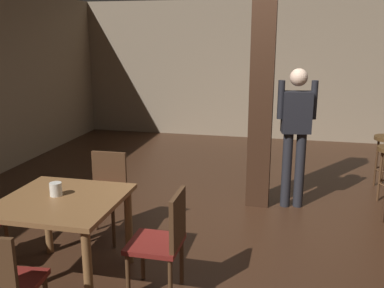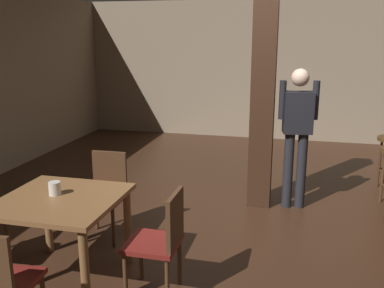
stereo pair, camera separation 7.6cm
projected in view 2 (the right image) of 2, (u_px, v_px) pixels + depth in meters
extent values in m
plane|color=#382114|center=(247.00, 229.00, 4.76)|extent=(10.80, 10.80, 0.00)
cube|color=gray|center=(275.00, 71.00, 8.66)|extent=(8.00, 0.10, 2.80)
cube|color=#382114|center=(263.00, 95.00, 5.14)|extent=(0.28, 0.28, 2.80)
cube|color=brown|center=(60.00, 200.00, 3.60)|extent=(0.98, 0.98, 0.04)
cylinder|color=brown|center=(128.00, 226.00, 3.99)|extent=(0.07, 0.07, 0.73)
cylinder|color=brown|center=(47.00, 217.00, 4.19)|extent=(0.07, 0.07, 0.73)
cylinder|color=brown|center=(85.00, 273.00, 3.20)|extent=(0.07, 0.07, 0.73)
cube|color=maroon|center=(103.00, 198.00, 4.45)|extent=(0.43, 0.43, 0.04)
cube|color=#4C301C|center=(110.00, 172.00, 4.57)|extent=(0.38, 0.04, 0.45)
cylinder|color=#4C301C|center=(113.00, 226.00, 4.30)|extent=(0.04, 0.04, 0.43)
cylinder|color=#4C301C|center=(81.00, 223.00, 4.38)|extent=(0.04, 0.04, 0.43)
cylinder|color=#4C301C|center=(126.00, 213.00, 4.63)|extent=(0.04, 0.04, 0.43)
cylinder|color=#4C301C|center=(96.00, 210.00, 4.71)|extent=(0.04, 0.04, 0.43)
cube|color=maroon|center=(5.00, 283.00, 2.91)|extent=(0.46, 0.46, 0.04)
cylinder|color=#4C301C|center=(7.00, 239.00, 4.03)|extent=(0.04, 0.04, 0.43)
cube|color=maroon|center=(153.00, 243.00, 3.47)|extent=(0.42, 0.42, 0.04)
cube|color=#4C301C|center=(175.00, 220.00, 3.37)|extent=(0.04, 0.38, 0.45)
cylinder|color=#4C301C|center=(125.00, 277.00, 3.40)|extent=(0.04, 0.04, 0.43)
cylinder|color=#4C301C|center=(141.00, 255.00, 3.73)|extent=(0.04, 0.04, 0.43)
cylinder|color=#4C301C|center=(167.00, 283.00, 3.32)|extent=(0.04, 0.04, 0.43)
cylinder|color=#4C301C|center=(179.00, 260.00, 3.65)|extent=(0.04, 0.04, 0.43)
cylinder|color=silver|center=(55.00, 188.00, 3.65)|extent=(0.10, 0.10, 0.11)
cube|color=black|center=(298.00, 113.00, 5.09)|extent=(0.37, 0.26, 0.50)
sphere|color=beige|center=(300.00, 78.00, 4.99)|extent=(0.24, 0.24, 0.21)
cylinder|color=#232328|center=(301.00, 171.00, 5.26)|extent=(0.14, 0.14, 0.95)
cylinder|color=#232328|center=(288.00, 170.00, 5.27)|extent=(0.14, 0.14, 0.95)
cylinder|color=black|center=(316.00, 100.00, 5.04)|extent=(0.09, 0.09, 0.46)
cylinder|color=black|center=(282.00, 100.00, 5.07)|extent=(0.09, 0.09, 0.46)
cylinder|color=#4C301C|center=(383.00, 177.00, 5.45)|extent=(0.03, 0.03, 0.68)
cylinder|color=#422816|center=(380.00, 164.00, 6.01)|extent=(0.03, 0.03, 0.68)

